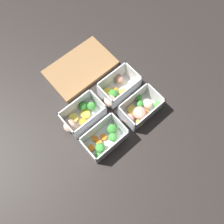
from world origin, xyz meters
name	(u,v)px	position (x,y,z in m)	size (l,w,h in m)	color
ground_plane	(112,115)	(0.00, 0.00, 0.00)	(4.00, 4.00, 0.00)	#282321
container_near_left	(105,139)	(-0.09, -0.06, 0.03)	(0.15, 0.10, 0.08)	white
container_near_right	(140,109)	(0.09, -0.06, 0.03)	(0.16, 0.11, 0.08)	white
container_far_left	(81,116)	(-0.10, 0.06, 0.03)	(0.17, 0.10, 0.08)	white
container_far_right	(117,90)	(0.07, 0.06, 0.03)	(0.17, 0.11, 0.08)	white
cutting_board	(81,68)	(0.04, 0.24, 0.01)	(0.28, 0.18, 0.02)	olive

